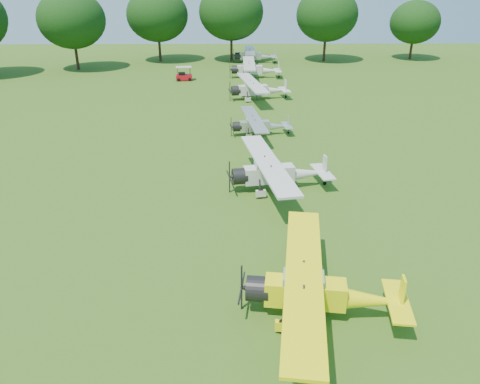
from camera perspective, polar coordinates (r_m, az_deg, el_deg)
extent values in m
plane|color=#2A4C13|center=(32.03, 2.68, -0.62)|extent=(160.00, 160.00, 0.00)
cylinder|color=black|center=(93.48, 20.13, 16.09)|extent=(0.44, 0.44, 3.70)
ellipsoid|color=black|center=(93.01, 20.56, 18.82)|extent=(8.63, 8.63, 7.34)
cylinder|color=black|center=(87.37, 10.26, 16.90)|extent=(0.44, 0.44, 4.51)
ellipsoid|color=black|center=(86.82, 10.55, 20.49)|extent=(10.52, 10.52, 8.94)
cylinder|color=black|center=(86.35, -1.05, 17.25)|extent=(0.44, 0.44, 4.74)
ellipsoid|color=black|center=(85.78, -1.08, 21.09)|extent=(11.05, 11.05, 9.39)
cylinder|color=black|center=(87.12, -9.77, 16.90)|extent=(0.44, 0.44, 4.49)
ellipsoid|color=black|center=(86.56, -10.04, 20.49)|extent=(10.47, 10.47, 8.90)
cylinder|color=black|center=(82.10, -19.30, 15.44)|extent=(0.44, 0.44, 4.44)
ellipsoid|color=black|center=(81.51, -19.86, 19.18)|extent=(10.36, 10.36, 8.80)
cube|color=#F7F10A|center=(21.14, 7.94, -12.02)|extent=(3.63, 1.52, 1.16)
cone|color=#F7F10A|center=(21.55, 16.02, -12.60)|extent=(3.19, 1.40, 0.99)
cube|color=#8CA5B2|center=(20.78, 7.73, -10.67)|extent=(1.88, 1.24, 0.61)
cylinder|color=black|center=(21.16, 2.16, -11.71)|extent=(1.14, 1.27, 1.14)
cube|color=black|center=(21.22, 0.20, -11.58)|extent=(0.08, 0.14, 2.31)
cube|color=#F7F10A|center=(20.62, 7.78, -10.05)|extent=(3.18, 11.77, 0.15)
cube|color=#F7F10A|center=(21.45, 19.15, -11.45)|extent=(0.19, 0.61, 1.43)
cube|color=#F7F10A|center=(21.72, 18.67, -12.51)|extent=(1.35, 3.18, 0.10)
cylinder|color=black|center=(20.56, 5.27, -16.03)|extent=(0.68, 0.26, 0.66)
cylinder|color=black|center=(22.72, 5.54, -11.51)|extent=(0.68, 0.26, 0.66)
cylinder|color=black|center=(22.31, 18.92, -14.39)|extent=(0.27, 0.12, 0.26)
cube|color=silver|center=(32.78, 3.54, 2.18)|extent=(3.63, 1.61, 1.15)
cone|color=silver|center=(33.64, 8.45, 2.26)|extent=(3.19, 1.48, 0.99)
cube|color=#8CA5B2|center=(32.53, 3.38, 3.15)|extent=(1.90, 1.28, 0.60)
cylinder|color=black|center=(32.37, -0.05, 1.93)|extent=(1.16, 1.29, 1.14)
cube|color=black|center=(32.26, -1.29, 1.84)|extent=(0.09, 0.14, 2.30)
cube|color=silver|center=(32.43, 3.39, 3.60)|extent=(3.49, 11.73, 0.15)
cube|color=silver|center=(33.79, 10.27, 3.23)|extent=(0.21, 0.61, 1.43)
cube|color=silver|center=(33.94, 10.04, 2.45)|extent=(1.43, 3.18, 0.10)
cylinder|color=black|center=(31.71, 2.55, -0.24)|extent=(0.68, 0.28, 0.66)
cylinder|color=black|center=(34.15, 1.53, 1.68)|extent=(0.68, 0.28, 0.66)
cylinder|color=black|center=(34.36, 10.27, 1.06)|extent=(0.27, 0.13, 0.26)
cube|color=silver|center=(44.52, 1.78, 8.06)|extent=(2.86, 1.15, 0.91)
cone|color=silver|center=(44.99, 4.75, 7.99)|extent=(2.51, 1.07, 0.78)
cube|color=#8CA5B2|center=(44.37, 1.67, 8.65)|extent=(1.48, 0.96, 0.48)
cylinder|color=black|center=(44.28, -0.36, 7.98)|extent=(0.88, 0.99, 0.90)
cube|color=black|center=(44.22, -1.09, 7.95)|extent=(0.06, 0.11, 1.83)
cube|color=silver|center=(44.31, 1.68, 8.92)|extent=(2.35, 9.30, 0.12)
cube|color=silver|center=(45.06, 5.87, 8.55)|extent=(0.14, 0.49, 1.13)
cube|color=silver|center=(45.15, 5.74, 8.07)|extent=(1.02, 2.51, 0.08)
cylinder|color=black|center=(43.58, 1.09, 6.80)|extent=(0.53, 0.20, 0.52)
cylinder|color=black|center=(45.63, 0.67, 7.63)|extent=(0.53, 0.20, 0.52)
cylinder|color=black|center=(45.40, 5.91, 7.20)|extent=(0.22, 0.09, 0.21)
cube|color=silver|center=(58.18, 1.56, 12.32)|extent=(3.66, 1.63, 1.16)
cone|color=silver|center=(58.90, 4.47, 12.25)|extent=(3.22, 1.50, 1.00)
cube|color=#8CA5B2|center=(58.03, 1.46, 12.91)|extent=(1.91, 1.30, 0.61)
cylinder|color=black|center=(57.79, -0.52, 12.24)|extent=(1.17, 1.30, 1.15)
cube|color=black|center=(57.67, -1.24, 12.21)|extent=(0.09, 0.14, 2.32)
cube|color=silver|center=(57.97, 1.47, 13.17)|extent=(3.55, 11.82, 0.15)
cube|color=silver|center=(59.07, 5.55, 12.80)|extent=(0.21, 0.62, 1.44)
cube|color=silver|center=(59.15, 5.43, 12.32)|extent=(1.45, 3.21, 0.10)
cylinder|color=black|center=(56.87, 0.96, 11.18)|extent=(0.68, 0.29, 0.66)
cylinder|color=black|center=(59.51, 0.42, 11.80)|extent=(0.68, 0.29, 0.66)
cylinder|color=black|center=(59.41, 5.60, 11.46)|extent=(0.28, 0.13, 0.27)
cube|color=silver|center=(71.34, 1.20, 14.69)|extent=(3.68, 1.14, 1.20)
cone|color=silver|center=(71.50, 3.76, 14.53)|extent=(3.22, 1.08, 1.03)
cube|color=#8CA5B2|center=(71.23, 1.11, 15.19)|extent=(1.85, 1.08, 0.63)
cylinder|color=black|center=(71.32, -0.61, 14.69)|extent=(1.05, 1.21, 1.19)
cube|color=black|center=(71.33, -1.23, 14.69)|extent=(0.07, 0.14, 2.41)
cube|color=silver|center=(71.18, 1.11, 15.42)|extent=(1.84, 12.16, 0.16)
cube|color=silver|center=(71.48, 4.72, 14.96)|extent=(0.12, 0.63, 1.49)
cube|color=silver|center=(71.56, 4.61, 14.56)|extent=(1.02, 3.22, 0.10)
cylinder|color=black|center=(70.07, 0.44, 13.80)|extent=(0.69, 0.19, 0.69)
cylinder|color=black|center=(72.89, 0.42, 14.23)|extent=(0.69, 0.19, 0.69)
cylinder|color=black|center=(71.75, 4.77, 13.81)|extent=(0.28, 0.10, 0.27)
cube|color=silver|center=(84.34, 1.27, 16.26)|extent=(3.64, 1.13, 1.19)
cone|color=silver|center=(84.48, 3.43, 16.12)|extent=(3.19, 1.07, 1.02)
cube|color=#8CA5B2|center=(84.24, 1.19, 16.68)|extent=(1.83, 1.07, 0.62)
cylinder|color=black|center=(84.32, -0.25, 16.26)|extent=(1.04, 1.19, 1.18)
cube|color=black|center=(84.32, -0.77, 16.26)|extent=(0.07, 0.14, 2.38)
cube|color=silver|center=(84.20, 1.20, 16.87)|extent=(1.83, 12.03, 0.16)
cube|color=silver|center=(84.47, 4.24, 16.48)|extent=(0.12, 0.62, 1.47)
cube|color=silver|center=(84.54, 4.15, 16.14)|extent=(1.01, 3.19, 0.10)
cylinder|color=black|center=(83.05, 0.64, 15.53)|extent=(0.68, 0.19, 0.68)
cylinder|color=black|center=(85.85, 0.62, 15.84)|extent=(0.68, 0.19, 0.68)
cylinder|color=black|center=(84.70, 4.28, 15.51)|extent=(0.27, 0.09, 0.27)
cube|color=red|center=(70.04, -6.83, 13.73)|extent=(2.44, 1.52, 0.73)
cube|color=black|center=(69.96, -7.12, 14.05)|extent=(1.07, 1.26, 0.47)
cube|color=silver|center=(69.78, -6.89, 14.89)|extent=(2.35, 1.61, 0.08)
cylinder|color=black|center=(69.44, -7.48, 13.40)|extent=(0.48, 0.20, 0.46)
cylinder|color=black|center=(70.72, -7.49, 13.60)|extent=(0.48, 0.20, 0.46)
cylinder|color=black|center=(69.46, -6.14, 13.47)|extent=(0.48, 0.20, 0.46)
cylinder|color=black|center=(70.74, -6.18, 13.67)|extent=(0.48, 0.20, 0.46)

